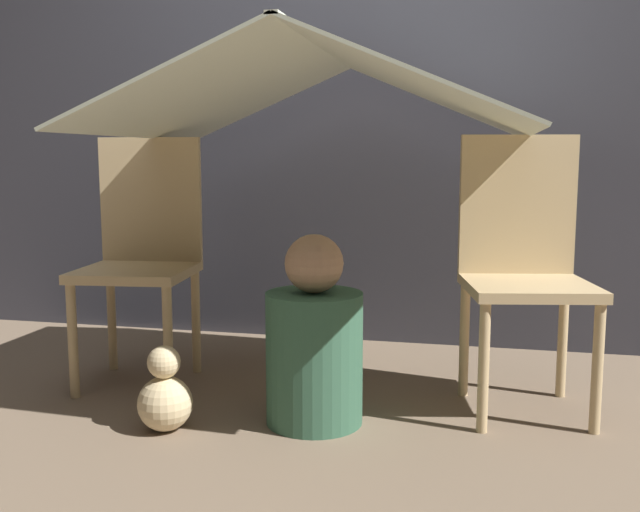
% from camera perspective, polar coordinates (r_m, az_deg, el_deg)
% --- Properties ---
extents(ground_plane, '(8.80, 8.80, 0.00)m').
position_cam_1_polar(ground_plane, '(2.53, -1.17, -12.88)').
color(ground_plane, '#7A6651').
extents(wall_back, '(7.00, 0.05, 2.50)m').
position_cam_1_polar(wall_back, '(3.50, 3.38, 13.62)').
color(wall_back, '#3D3D47').
rests_on(wall_back, ground_plane).
extents(chair_left, '(0.47, 0.47, 0.98)m').
position_cam_1_polar(chair_left, '(2.95, -14.00, 0.55)').
color(chair_left, '#D1B27F').
rests_on(chair_left, ground_plane).
extents(chair_right, '(0.50, 0.50, 0.98)m').
position_cam_1_polar(chair_right, '(2.64, 15.95, -0.35)').
color(chair_right, '#D1B27F').
rests_on(chair_right, ground_plane).
extents(sheet_canopy, '(1.49, 1.21, 0.32)m').
position_cam_1_polar(sheet_canopy, '(2.60, -0.00, 13.19)').
color(sheet_canopy, silver).
extents(person_front, '(0.33, 0.33, 0.65)m').
position_cam_1_polar(person_front, '(2.42, -0.47, -7.17)').
color(person_front, '#38664C').
rests_on(person_front, ground_plane).
extents(plush_toy, '(0.18, 0.18, 0.29)m').
position_cam_1_polar(plush_toy, '(2.45, -12.30, -10.90)').
color(plush_toy, beige).
rests_on(plush_toy, ground_plane).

